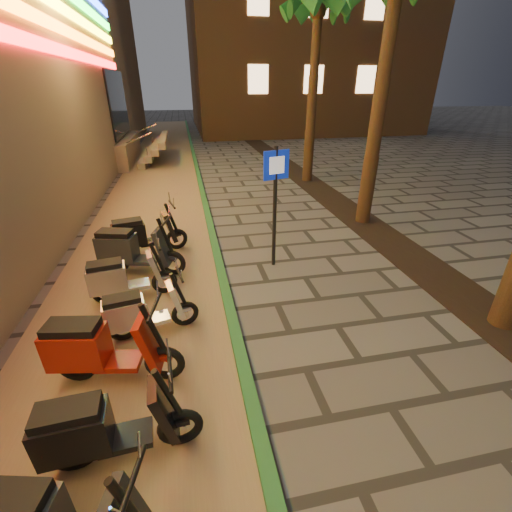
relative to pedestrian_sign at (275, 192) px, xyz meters
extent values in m
plane|color=#474442|center=(-0.32, -4.88, -1.69)|extent=(120.00, 120.00, 0.00)
cube|color=#8C7251|center=(-2.92, 5.12, -1.68)|extent=(3.40, 60.00, 0.01)
cube|color=#25642E|center=(-1.22, 5.12, -1.64)|extent=(0.18, 60.00, 0.10)
cube|color=black|center=(3.28, 0.12, -1.68)|extent=(1.20, 40.00, 0.02)
cube|color=black|center=(-4.77, 13.12, 1.11)|extent=(0.08, 5.00, 3.00)
cube|color=gray|center=(-6.82, 13.12, -1.09)|extent=(5.00, 6.00, 1.20)
cube|color=gray|center=(-3.82, 13.12, -1.54)|extent=(0.35, 5.00, 0.30)
cube|color=gray|center=(-3.47, 13.12, -1.24)|extent=(0.35, 5.00, 0.30)
cube|color=gray|center=(-3.12, 13.12, -0.94)|extent=(0.35, 5.00, 0.30)
cube|color=gray|center=(-2.77, 13.12, -0.64)|extent=(0.35, 5.00, 0.30)
cylinder|color=silver|center=(-4.22, 11.12, -0.44)|extent=(2.09, 0.06, 0.81)
cylinder|color=silver|center=(-4.22, 15.12, -0.44)|extent=(2.09, 0.06, 0.81)
cube|color=#FFCA8C|center=(3.68, 19.09, 2.31)|extent=(1.40, 0.06, 1.80)
cube|color=#FFCA8C|center=(7.68, 19.09, 2.31)|extent=(1.40, 0.06, 1.80)
cube|color=#FFCA8C|center=(11.68, 19.09, 2.31)|extent=(1.40, 0.06, 1.80)
cube|color=#FFCA8C|center=(7.68, 19.09, 6.81)|extent=(1.40, 0.06, 1.80)
cube|color=#FFCA8C|center=(11.68, 19.09, 6.81)|extent=(1.40, 0.06, 1.80)
cylinder|color=#472D19|center=(3.28, 2.12, 1.16)|extent=(0.40, 0.40, 5.70)
cylinder|color=#472D19|center=(3.28, 7.12, 1.29)|extent=(0.40, 0.40, 5.95)
sphere|color=#472D19|center=(3.28, 7.12, 4.26)|extent=(0.56, 0.56, 0.56)
cone|color=#19521A|center=(3.96, 7.69, 4.72)|extent=(1.70, 1.86, 1.52)
cone|color=#19521A|center=(3.43, 8.00, 4.72)|extent=(2.00, 0.93, 1.52)
cone|color=#19521A|center=(2.84, 7.89, 4.72)|extent=(1.97, 1.48, 1.52)
cylinder|color=black|center=(0.00, 0.01, -0.38)|extent=(0.08, 0.08, 2.60)
cube|color=#0E26B6|center=(0.00, -0.01, 0.55)|extent=(0.56, 0.19, 0.57)
cube|color=white|center=(0.01, -0.03, 0.55)|extent=(0.33, 0.11, 0.33)
cube|color=black|center=(-3.36, -4.83, -0.84)|extent=(0.68, 0.46, 0.12)
cylinder|color=black|center=(-2.41, -5.06, -0.88)|extent=(0.28, 0.13, 0.75)
cylinder|color=black|center=(-2.36, -5.07, -0.56)|extent=(0.18, 0.58, 0.04)
torus|color=black|center=(-3.19, -4.06, -1.43)|extent=(0.52, 0.13, 0.51)
cylinder|color=silver|center=(-3.19, -4.06, -1.43)|extent=(0.14, 0.11, 0.14)
torus|color=black|center=(-2.09, -4.00, -1.43)|extent=(0.52, 0.13, 0.51)
cylinder|color=silver|center=(-2.09, -4.00, -1.43)|extent=(0.14, 0.11, 0.14)
cube|color=black|center=(-2.65, -4.03, -1.39)|extent=(0.56, 0.37, 0.08)
cube|color=black|center=(-3.11, -4.06, -1.14)|extent=(0.71, 0.42, 0.49)
cube|color=black|center=(-3.11, -4.06, -0.86)|extent=(0.63, 0.35, 0.12)
cube|color=black|center=(-2.23, -4.00, -1.09)|extent=(0.29, 0.41, 0.69)
cylinder|color=black|center=(-2.16, -4.00, -0.90)|extent=(0.27, 0.09, 0.73)
cylinder|color=black|center=(-2.11, -4.00, -0.58)|extent=(0.08, 0.57, 0.04)
cube|color=black|center=(-2.09, -4.00, -1.31)|extent=(0.23, 0.15, 0.06)
torus|color=black|center=(-3.46, -2.76, -1.41)|extent=(0.56, 0.20, 0.55)
cylinder|color=silver|center=(-3.46, -2.76, -1.41)|extent=(0.17, 0.13, 0.15)
torus|color=black|center=(-2.29, -2.97, -1.41)|extent=(0.56, 0.20, 0.55)
cylinder|color=silver|center=(-2.29, -2.97, -1.41)|extent=(0.17, 0.13, 0.15)
cube|color=maroon|center=(-2.89, -2.87, -1.37)|extent=(0.64, 0.46, 0.09)
cube|color=maroon|center=(-3.38, -2.78, -1.10)|extent=(0.81, 0.53, 0.53)
cube|color=black|center=(-3.38, -2.78, -0.79)|extent=(0.71, 0.45, 0.13)
cube|color=maroon|center=(-2.44, -2.95, -1.05)|extent=(0.36, 0.47, 0.75)
cylinder|color=black|center=(-2.36, -2.96, -0.83)|extent=(0.30, 0.13, 0.79)
cylinder|color=black|center=(-2.31, -2.97, -0.49)|extent=(0.16, 0.62, 0.05)
cube|color=maroon|center=(-2.29, -2.97, -1.28)|extent=(0.26, 0.19, 0.06)
torus|color=black|center=(-2.97, -2.01, -1.46)|extent=(0.47, 0.17, 0.46)
cylinder|color=silver|center=(-2.97, -2.01, -1.46)|extent=(0.14, 0.11, 0.12)
torus|color=black|center=(-2.00, -1.82, -1.46)|extent=(0.47, 0.17, 0.46)
cylinder|color=silver|center=(-2.00, -1.82, -1.46)|extent=(0.14, 0.11, 0.12)
cube|color=silver|center=(-2.49, -1.92, -1.42)|extent=(0.53, 0.39, 0.07)
cube|color=silver|center=(-2.90, -2.00, -1.20)|extent=(0.67, 0.45, 0.44)
cube|color=black|center=(-2.90, -2.00, -0.94)|extent=(0.59, 0.38, 0.11)
cube|color=silver|center=(-2.12, -1.85, -1.16)|extent=(0.30, 0.39, 0.62)
cylinder|color=black|center=(-2.06, -1.83, -0.98)|extent=(0.25, 0.11, 0.66)
cylinder|color=black|center=(-2.01, -1.83, -0.70)|extent=(0.13, 0.51, 0.04)
cube|color=silver|center=(-2.00, -1.82, -1.35)|extent=(0.21, 0.16, 0.05)
torus|color=black|center=(-3.41, -0.88, -1.44)|extent=(0.50, 0.17, 0.49)
cylinder|color=silver|center=(-3.41, -0.88, -1.44)|extent=(0.15, 0.11, 0.13)
torus|color=black|center=(-2.37, -0.71, -1.44)|extent=(0.50, 0.17, 0.49)
cylinder|color=silver|center=(-2.37, -0.71, -1.44)|extent=(0.15, 0.11, 0.13)
cube|color=#A3A2AA|center=(-2.90, -0.80, -1.40)|extent=(0.56, 0.40, 0.08)
cube|color=#A3A2AA|center=(-3.34, -0.87, -1.17)|extent=(0.71, 0.46, 0.47)
cube|color=black|center=(-3.34, -0.87, -0.89)|extent=(0.63, 0.39, 0.11)
cube|color=#A3A2AA|center=(-2.50, -0.73, -1.12)|extent=(0.31, 0.41, 0.67)
cylinder|color=black|center=(-2.43, -0.72, -0.93)|extent=(0.27, 0.11, 0.70)
cylinder|color=black|center=(-2.39, -0.72, -0.63)|extent=(0.13, 0.55, 0.04)
cube|color=#A3A2AA|center=(-2.37, -0.71, -1.33)|extent=(0.23, 0.16, 0.06)
torus|color=black|center=(-3.41, 0.31, -1.40)|extent=(0.58, 0.26, 0.57)
cylinder|color=silver|center=(-3.41, 0.31, -1.40)|extent=(0.18, 0.15, 0.15)
torus|color=black|center=(-2.22, -0.01, -1.40)|extent=(0.58, 0.26, 0.57)
cylinder|color=silver|center=(-2.22, -0.01, -1.40)|extent=(0.18, 0.15, 0.15)
cube|color=#26282B|center=(-2.83, 0.15, -1.36)|extent=(0.68, 0.52, 0.09)
cube|color=#26282B|center=(-3.32, 0.29, -1.08)|extent=(0.85, 0.61, 0.55)
cube|color=black|center=(-3.32, 0.29, -0.76)|extent=(0.75, 0.52, 0.13)
cube|color=#26282B|center=(-2.37, 0.03, -1.03)|extent=(0.40, 0.50, 0.77)
cylinder|color=black|center=(-2.30, 0.01, -0.81)|extent=(0.31, 0.15, 0.81)
cylinder|color=black|center=(-2.24, -0.01, -0.46)|extent=(0.22, 0.63, 0.05)
cube|color=#26282B|center=(-2.22, -0.01, -1.27)|extent=(0.27, 0.21, 0.07)
torus|color=black|center=(-3.26, 1.02, -1.42)|extent=(0.54, 0.22, 0.54)
cylinder|color=silver|center=(-3.26, 1.02, -1.42)|extent=(0.16, 0.13, 0.14)
torus|color=black|center=(-2.14, 1.29, -1.42)|extent=(0.54, 0.22, 0.54)
cylinder|color=silver|center=(-2.14, 1.29, -1.42)|extent=(0.16, 0.13, 0.14)
cube|color=black|center=(-2.71, 1.15, -1.38)|extent=(0.63, 0.47, 0.08)
cube|color=black|center=(-3.18, 1.04, -1.12)|extent=(0.79, 0.55, 0.52)
cube|color=black|center=(-3.18, 1.04, -0.82)|extent=(0.70, 0.47, 0.12)
cube|color=black|center=(-2.28, 1.26, -1.07)|extent=(0.36, 0.46, 0.72)
cylinder|color=black|center=(-2.21, 1.27, -0.86)|extent=(0.29, 0.13, 0.76)
cylinder|color=black|center=(-2.16, 1.28, -0.53)|extent=(0.18, 0.59, 0.05)
cube|color=black|center=(-2.14, 1.29, -1.30)|extent=(0.25, 0.19, 0.06)
camera|label=1|loc=(-1.78, -6.66, 1.98)|focal=24.00mm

